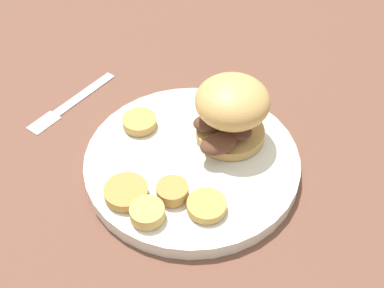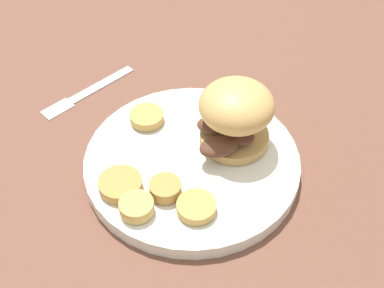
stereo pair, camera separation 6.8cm
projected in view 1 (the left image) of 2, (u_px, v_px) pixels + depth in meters
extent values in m
plane|color=brown|center=(192.00, 168.00, 0.72)|extent=(4.00, 4.00, 0.00)
cylinder|color=white|center=(192.00, 163.00, 0.71)|extent=(0.28, 0.28, 0.02)
torus|color=white|center=(192.00, 159.00, 0.70)|extent=(0.28, 0.28, 0.01)
cylinder|color=tan|center=(230.00, 133.00, 0.72)|extent=(0.09, 0.09, 0.01)
ellipsoid|color=#4C281E|center=(238.00, 133.00, 0.70)|extent=(0.05, 0.05, 0.02)
ellipsoid|color=#563323|center=(210.00, 123.00, 0.71)|extent=(0.04, 0.05, 0.02)
ellipsoid|color=#563323|center=(219.00, 144.00, 0.69)|extent=(0.04, 0.06, 0.02)
ellipsoid|color=#563323|center=(230.00, 122.00, 0.71)|extent=(0.04, 0.03, 0.01)
ellipsoid|color=tan|center=(233.00, 101.00, 0.68)|extent=(0.10, 0.10, 0.06)
cylinder|color=tan|center=(140.00, 122.00, 0.74)|extent=(0.05, 0.05, 0.01)
cylinder|color=#BC8942|center=(126.00, 192.00, 0.65)|extent=(0.05, 0.05, 0.01)
cylinder|color=tan|center=(147.00, 213.00, 0.63)|extent=(0.04, 0.04, 0.02)
cylinder|color=tan|center=(207.00, 206.00, 0.64)|extent=(0.05, 0.05, 0.01)
cylinder|color=#BC8942|center=(172.00, 191.00, 0.65)|extent=(0.04, 0.04, 0.02)
cube|color=silver|center=(85.00, 93.00, 0.82)|extent=(0.07, 0.11, 0.00)
cube|color=silver|center=(44.00, 122.00, 0.78)|extent=(0.04, 0.05, 0.00)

